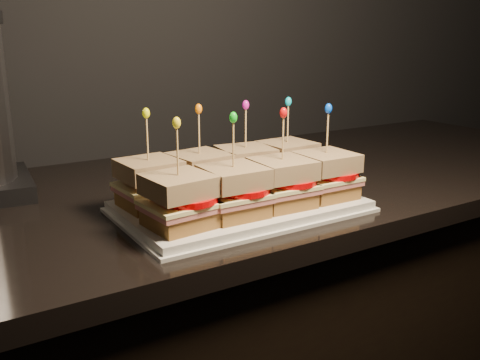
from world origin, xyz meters
TOP-DOWN VIEW (x-y plane):
  - granite_slab at (-0.55, 1.67)m, footprint 2.40×0.69m
  - platter at (-0.41, 1.50)m, footprint 0.39×0.24m
  - platter_rim at (-0.41, 1.50)m, footprint 0.40×0.25m
  - sandwich_0_bread_bot at (-0.55, 1.55)m, footprint 0.09×0.09m
  - sandwich_0_ham at (-0.55, 1.55)m, footprint 0.10×0.10m
  - sandwich_0_cheese at (-0.55, 1.55)m, footprint 0.10×0.10m
  - sandwich_0_tomato at (-0.54, 1.54)m, footprint 0.09×0.09m
  - sandwich_0_bread_top at (-0.55, 1.55)m, footprint 0.09×0.09m
  - sandwich_0_pick at (-0.55, 1.55)m, footprint 0.00×0.00m
  - sandwich_0_frill at (-0.55, 1.55)m, footprint 0.01×0.01m
  - sandwich_1_bread_bot at (-0.46, 1.55)m, footprint 0.10×0.10m
  - sandwich_1_ham at (-0.46, 1.55)m, footprint 0.10×0.10m
  - sandwich_1_cheese at (-0.46, 1.55)m, footprint 0.11×0.10m
  - sandwich_1_tomato at (-0.45, 1.54)m, footprint 0.09×0.09m
  - sandwich_1_bread_top at (-0.46, 1.55)m, footprint 0.10×0.10m
  - sandwich_1_pick at (-0.46, 1.55)m, footprint 0.00×0.00m
  - sandwich_1_frill at (-0.46, 1.55)m, footprint 0.01×0.01m
  - sandwich_2_bread_bot at (-0.37, 1.55)m, footprint 0.10×0.10m
  - sandwich_2_ham at (-0.37, 1.55)m, footprint 0.11×0.10m
  - sandwich_2_cheese at (-0.37, 1.55)m, footprint 0.11×0.10m
  - sandwich_2_tomato at (-0.36, 1.54)m, footprint 0.09×0.09m
  - sandwich_2_bread_top at (-0.37, 1.55)m, footprint 0.10×0.10m
  - sandwich_2_pick at (-0.37, 1.55)m, footprint 0.00×0.00m
  - sandwich_2_frill at (-0.37, 1.55)m, footprint 0.01×0.01m
  - sandwich_3_bread_bot at (-0.28, 1.55)m, footprint 0.09×0.09m
  - sandwich_3_ham at (-0.28, 1.55)m, footprint 0.10×0.10m
  - sandwich_3_cheese at (-0.28, 1.55)m, footprint 0.10×0.10m
  - sandwich_3_tomato at (-0.26, 1.54)m, footprint 0.09×0.09m
  - sandwich_3_bread_top at (-0.28, 1.55)m, footprint 0.09×0.09m
  - sandwich_3_pick at (-0.28, 1.55)m, footprint 0.00×0.00m
  - sandwich_3_frill at (-0.28, 1.55)m, footprint 0.01×0.01m
  - sandwich_4_bread_bot at (-0.55, 1.44)m, footprint 0.09×0.09m
  - sandwich_4_ham at (-0.55, 1.44)m, footprint 0.10×0.10m
  - sandwich_4_cheese at (-0.55, 1.44)m, footprint 0.11×0.10m
  - sandwich_4_tomato at (-0.54, 1.43)m, footprint 0.09×0.09m
  - sandwich_4_bread_top at (-0.55, 1.44)m, footprint 0.10×0.10m
  - sandwich_4_pick at (-0.55, 1.44)m, footprint 0.00×0.00m
  - sandwich_4_frill at (-0.55, 1.44)m, footprint 0.01×0.01m
  - sandwich_5_bread_bot at (-0.46, 1.44)m, footprint 0.09×0.09m
  - sandwich_5_ham at (-0.46, 1.44)m, footprint 0.10×0.09m
  - sandwich_5_cheese at (-0.46, 1.44)m, footprint 0.10×0.09m
  - sandwich_5_tomato at (-0.45, 1.43)m, footprint 0.09×0.09m
  - sandwich_5_bread_top at (-0.46, 1.44)m, footprint 0.09×0.09m
  - sandwich_5_pick at (-0.46, 1.44)m, footprint 0.00×0.00m
  - sandwich_5_frill at (-0.46, 1.44)m, footprint 0.01×0.01m
  - sandwich_6_bread_bot at (-0.37, 1.44)m, footprint 0.09×0.09m
  - sandwich_6_ham at (-0.37, 1.44)m, footprint 0.10×0.10m
  - sandwich_6_cheese at (-0.37, 1.44)m, footprint 0.10×0.10m
  - sandwich_6_tomato at (-0.36, 1.43)m, footprint 0.09×0.09m
  - sandwich_6_bread_top at (-0.37, 1.44)m, footprint 0.09×0.09m
  - sandwich_6_pick at (-0.37, 1.44)m, footprint 0.00×0.00m
  - sandwich_6_frill at (-0.37, 1.44)m, footprint 0.01×0.01m
  - sandwich_7_bread_bot at (-0.28, 1.44)m, footprint 0.09×0.09m
  - sandwich_7_ham at (-0.28, 1.44)m, footprint 0.10×0.09m
  - sandwich_7_cheese at (-0.28, 1.44)m, footprint 0.10×0.10m
  - sandwich_7_tomato at (-0.26, 1.43)m, footprint 0.09×0.09m
  - sandwich_7_bread_top at (-0.28, 1.44)m, footprint 0.09×0.09m
  - sandwich_7_pick at (-0.28, 1.44)m, footprint 0.00×0.00m
  - sandwich_7_frill at (-0.28, 1.44)m, footprint 0.01×0.01m

SIDE VIEW (x-z plane):
  - granite_slab at x=-0.55m, z-range 0.91..0.95m
  - platter_rim at x=-0.41m, z-range 0.95..0.95m
  - platter at x=-0.41m, z-range 0.95..0.97m
  - sandwich_0_bread_bot at x=-0.55m, z-range 0.97..0.99m
  - sandwich_1_bread_bot at x=-0.46m, z-range 0.97..0.99m
  - sandwich_2_bread_bot at x=-0.37m, z-range 0.97..0.99m
  - sandwich_3_bread_bot at x=-0.28m, z-range 0.97..0.99m
  - sandwich_4_bread_bot at x=-0.55m, z-range 0.97..0.99m
  - sandwich_5_bread_bot at x=-0.46m, z-range 0.97..0.99m
  - sandwich_6_bread_bot at x=-0.37m, z-range 0.97..0.99m
  - sandwich_7_bread_bot at x=-0.28m, z-range 0.97..0.99m
  - sandwich_0_ham at x=-0.55m, z-range 0.99..1.00m
  - sandwich_1_ham at x=-0.46m, z-range 0.99..1.00m
  - sandwich_2_ham at x=-0.37m, z-range 0.99..1.00m
  - sandwich_3_ham at x=-0.28m, z-range 0.99..1.00m
  - sandwich_4_ham at x=-0.55m, z-range 0.99..1.00m
  - sandwich_5_ham at x=-0.46m, z-range 0.99..1.00m
  - sandwich_6_ham at x=-0.37m, z-range 0.99..1.00m
  - sandwich_7_ham at x=-0.28m, z-range 0.99..1.00m
  - sandwich_0_cheese at x=-0.55m, z-range 1.00..1.00m
  - sandwich_1_cheese at x=-0.46m, z-range 1.00..1.00m
  - sandwich_2_cheese at x=-0.37m, z-range 1.00..1.00m
  - sandwich_3_cheese at x=-0.28m, z-range 1.00..1.00m
  - sandwich_4_cheese at x=-0.55m, z-range 1.00..1.00m
  - sandwich_5_cheese at x=-0.46m, z-range 1.00..1.00m
  - sandwich_6_cheese at x=-0.37m, z-range 1.00..1.00m
  - sandwich_7_cheese at x=-0.28m, z-range 1.00..1.00m
  - sandwich_0_tomato at x=-0.54m, z-range 1.00..1.01m
  - sandwich_1_tomato at x=-0.45m, z-range 1.00..1.01m
  - sandwich_2_tomato at x=-0.36m, z-range 1.00..1.01m
  - sandwich_3_tomato at x=-0.26m, z-range 1.00..1.01m
  - sandwich_4_tomato at x=-0.54m, z-range 1.00..1.01m
  - sandwich_5_tomato at x=-0.45m, z-range 1.00..1.01m
  - sandwich_6_tomato at x=-0.36m, z-range 1.00..1.01m
  - sandwich_7_tomato at x=-0.26m, z-range 1.00..1.01m
  - sandwich_0_bread_top at x=-0.55m, z-range 1.01..1.04m
  - sandwich_1_bread_top at x=-0.46m, z-range 1.01..1.04m
  - sandwich_2_bread_top at x=-0.37m, z-range 1.01..1.04m
  - sandwich_3_bread_top at x=-0.28m, z-range 1.01..1.04m
  - sandwich_4_bread_top at x=-0.55m, z-range 1.01..1.04m
  - sandwich_5_bread_top at x=-0.46m, z-range 1.01..1.04m
  - sandwich_6_bread_top at x=-0.37m, z-range 1.01..1.04m
  - sandwich_7_bread_top at x=-0.28m, z-range 1.01..1.04m
  - sandwich_0_pick at x=-0.55m, z-range 1.03..1.12m
  - sandwich_1_pick at x=-0.46m, z-range 1.03..1.12m
  - sandwich_2_pick at x=-0.37m, z-range 1.03..1.12m
  - sandwich_3_pick at x=-0.28m, z-range 1.03..1.12m
  - sandwich_4_pick at x=-0.55m, z-range 1.03..1.12m
  - sandwich_5_pick at x=-0.46m, z-range 1.03..1.12m
  - sandwich_6_pick at x=-0.37m, z-range 1.03..1.12m
  - sandwich_7_pick at x=-0.28m, z-range 1.03..1.12m
  - sandwich_0_frill at x=-0.55m, z-range 1.11..1.13m
  - sandwich_1_frill at x=-0.46m, z-range 1.11..1.13m
  - sandwich_2_frill at x=-0.37m, z-range 1.11..1.13m
  - sandwich_3_frill at x=-0.28m, z-range 1.11..1.13m
  - sandwich_4_frill at x=-0.55m, z-range 1.11..1.13m
  - sandwich_5_frill at x=-0.46m, z-range 1.11..1.13m
  - sandwich_6_frill at x=-0.37m, z-range 1.11..1.13m
  - sandwich_7_frill at x=-0.28m, z-range 1.11..1.13m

